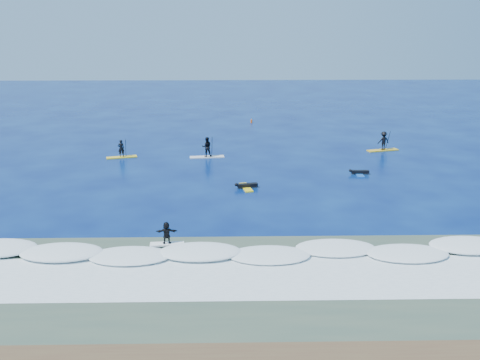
{
  "coord_description": "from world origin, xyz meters",
  "views": [
    {
      "loc": [
        -1.25,
        -38.57,
        13.21
      ],
      "look_at": [
        -0.42,
        2.76,
        0.6
      ],
      "focal_mm": 40.0,
      "sensor_mm": 36.0,
      "label": 1
    }
  ],
  "objects_px": {
    "sup_paddler_center": "(207,149)",
    "wave_surfer": "(167,234)",
    "sup_paddler_right": "(383,142)",
    "marker_buoy": "(251,121)",
    "prone_paddler_near": "(246,186)",
    "prone_paddler_far": "(359,173)",
    "sup_paddler_left": "(121,151)"
  },
  "relations": [
    {
      "from": "sup_paddler_right",
      "to": "prone_paddler_far",
      "type": "bearing_deg",
      "value": -133.1
    },
    {
      "from": "sup_paddler_center",
      "to": "sup_paddler_left",
      "type": "bearing_deg",
      "value": 172.28
    },
    {
      "from": "sup_paddler_right",
      "to": "marker_buoy",
      "type": "height_order",
      "value": "sup_paddler_right"
    },
    {
      "from": "sup_paddler_right",
      "to": "marker_buoy",
      "type": "relative_size",
      "value": 5.72
    },
    {
      "from": "prone_paddler_near",
      "to": "marker_buoy",
      "type": "bearing_deg",
      "value": -15.2
    },
    {
      "from": "sup_paddler_center",
      "to": "wave_surfer",
      "type": "relative_size",
      "value": 1.68
    },
    {
      "from": "sup_paddler_left",
      "to": "sup_paddler_right",
      "type": "relative_size",
      "value": 0.89
    },
    {
      "from": "marker_buoy",
      "to": "sup_paddler_right",
      "type": "bearing_deg",
      "value": -49.8
    },
    {
      "from": "sup_paddler_right",
      "to": "prone_paddler_far",
      "type": "height_order",
      "value": "sup_paddler_right"
    },
    {
      "from": "sup_paddler_right",
      "to": "prone_paddler_far",
      "type": "xyz_separation_m",
      "value": [
        -4.5,
        -8.63,
        -0.75
      ]
    },
    {
      "from": "wave_surfer",
      "to": "marker_buoy",
      "type": "height_order",
      "value": "wave_surfer"
    },
    {
      "from": "prone_paddler_far",
      "to": "marker_buoy",
      "type": "height_order",
      "value": "marker_buoy"
    },
    {
      "from": "sup_paddler_center",
      "to": "marker_buoy",
      "type": "distance_m",
      "value": 18.54
    },
    {
      "from": "prone_paddler_far",
      "to": "sup_paddler_center",
      "type": "bearing_deg",
      "value": 67.08
    },
    {
      "from": "sup_paddler_left",
      "to": "sup_paddler_right",
      "type": "xyz_separation_m",
      "value": [
        26.47,
        2.35,
        0.26
      ]
    },
    {
      "from": "sup_paddler_center",
      "to": "wave_surfer",
      "type": "xyz_separation_m",
      "value": [
        -1.56,
        -21.4,
        -0.06
      ]
    },
    {
      "from": "prone_paddler_far",
      "to": "sup_paddler_left",
      "type": "bearing_deg",
      "value": 75.56
    },
    {
      "from": "prone_paddler_near",
      "to": "marker_buoy",
      "type": "height_order",
      "value": "marker_buoy"
    },
    {
      "from": "marker_buoy",
      "to": "sup_paddler_center",
      "type": "bearing_deg",
      "value": -106.02
    },
    {
      "from": "prone_paddler_far",
      "to": "sup_paddler_right",
      "type": "bearing_deg",
      "value": -26.03
    },
    {
      "from": "sup_paddler_left",
      "to": "wave_surfer",
      "type": "relative_size",
      "value": 1.48
    },
    {
      "from": "sup_paddler_center",
      "to": "prone_paddler_near",
      "type": "distance_m",
      "value": 10.56
    },
    {
      "from": "sup_paddler_left",
      "to": "wave_surfer",
      "type": "height_order",
      "value": "sup_paddler_left"
    },
    {
      "from": "sup_paddler_left",
      "to": "wave_surfer",
      "type": "xyz_separation_m",
      "value": [
        6.83,
        -21.51,
        0.18
      ]
    },
    {
      "from": "sup_paddler_left",
      "to": "prone_paddler_far",
      "type": "xyz_separation_m",
      "value": [
        21.97,
        -6.28,
        -0.49
      ]
    },
    {
      "from": "sup_paddler_left",
      "to": "prone_paddler_near",
      "type": "relative_size",
      "value": 1.24
    },
    {
      "from": "prone_paddler_near",
      "to": "prone_paddler_far",
      "type": "height_order",
      "value": "prone_paddler_near"
    },
    {
      "from": "prone_paddler_far",
      "to": "marker_buoy",
      "type": "distance_m",
      "value": 25.43
    },
    {
      "from": "sup_paddler_right",
      "to": "prone_paddler_near",
      "type": "distance_m",
      "value": 19.1
    },
    {
      "from": "sup_paddler_center",
      "to": "marker_buoy",
      "type": "bearing_deg",
      "value": 67.0
    },
    {
      "from": "marker_buoy",
      "to": "sup_paddler_left",
      "type": "bearing_deg",
      "value": -127.33
    },
    {
      "from": "sup_paddler_right",
      "to": "wave_surfer",
      "type": "xyz_separation_m",
      "value": [
        -19.64,
        -23.86,
        -0.08
      ]
    }
  ]
}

